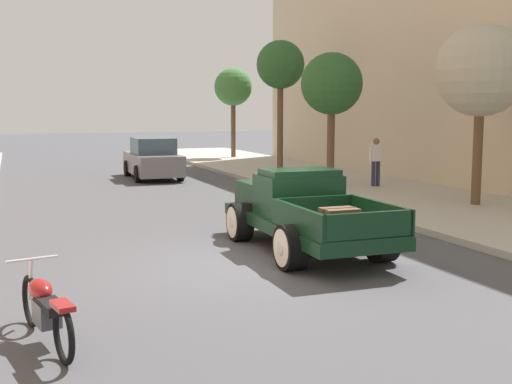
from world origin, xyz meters
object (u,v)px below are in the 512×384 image
object	(u,v)px
street_tree_second	(332,85)
car_background_grey	(153,160)
street_tree_farthest	(233,88)
street_tree_nearest	(481,71)
motorcycle_parked	(45,308)
hotrod_truck_dark_green	(300,211)
street_tree_third	(280,66)
pedestrian_sidewalk_right	(376,159)

from	to	relation	value
street_tree_second	car_background_grey	bearing A→B (deg)	129.77
car_background_grey	street_tree_farthest	world-z (taller)	street_tree_farthest
street_tree_farthest	street_tree_second	bearing A→B (deg)	-95.50
street_tree_nearest	motorcycle_parked	bearing A→B (deg)	-150.74
street_tree_nearest	hotrod_truck_dark_green	bearing A→B (deg)	-157.36
hotrod_truck_dark_green	car_background_grey	size ratio (longest dim) A/B	1.15
street_tree_third	street_tree_farthest	distance (m)	8.64
hotrod_truck_dark_green	street_tree_nearest	xyz separation A→B (m)	(6.63, 2.76, 3.03)
pedestrian_sidewalk_right	street_tree_second	xyz separation A→B (m)	(-1.42, 0.62, 2.51)
hotrod_truck_dark_green	street_tree_farthest	xyz separation A→B (m)	(6.31, 22.49, 3.22)
hotrod_truck_dark_green	street_tree_nearest	size ratio (longest dim) A/B	1.01
car_background_grey	street_tree_nearest	xyz separation A→B (m)	(6.64, -11.33, 3.01)
pedestrian_sidewalk_right	street_tree_nearest	distance (m)	5.49
motorcycle_parked	street_tree_nearest	xyz separation A→B (m)	(11.66, 6.54, 3.34)
car_background_grey	street_tree_second	distance (m)	8.22
motorcycle_parked	street_tree_farthest	xyz separation A→B (m)	(11.34, 26.26, 3.54)
street_tree_farthest	motorcycle_parked	bearing A→B (deg)	-113.37
street_tree_farthest	street_tree_nearest	bearing A→B (deg)	-89.07
motorcycle_parked	street_tree_farthest	bearing A→B (deg)	66.63
street_tree_second	street_tree_third	world-z (taller)	street_tree_third
hotrod_truck_dark_green	street_tree_nearest	distance (m)	7.79
pedestrian_sidewalk_right	street_tree_second	bearing A→B (deg)	156.27
pedestrian_sidewalk_right	car_background_grey	bearing A→B (deg)	134.12
hotrod_truck_dark_green	pedestrian_sidewalk_right	bearing A→B (deg)	49.88
motorcycle_parked	street_tree_nearest	size ratio (longest dim) A/B	0.43
motorcycle_parked	street_tree_second	world-z (taller)	street_tree_second
pedestrian_sidewalk_right	street_tree_nearest	bearing A→B (deg)	-86.66
hotrod_truck_dark_green	pedestrian_sidewalk_right	distance (m)	9.86
street_tree_second	street_tree_farthest	size ratio (longest dim) A/B	0.92
pedestrian_sidewalk_right	street_tree_farthest	bearing A→B (deg)	90.16
hotrod_truck_dark_green	pedestrian_sidewalk_right	size ratio (longest dim) A/B	3.01
hotrod_truck_dark_green	street_tree_farthest	world-z (taller)	street_tree_farthest
car_background_grey	pedestrian_sidewalk_right	world-z (taller)	pedestrian_sidewalk_right
hotrod_truck_dark_green	street_tree_second	world-z (taller)	street_tree_second
car_background_grey	pedestrian_sidewalk_right	bearing A→B (deg)	-45.88
pedestrian_sidewalk_right	hotrod_truck_dark_green	bearing A→B (deg)	-130.12
pedestrian_sidewalk_right	street_tree_third	distance (m)	7.32
street_tree_second	street_tree_nearest	bearing A→B (deg)	-72.51
car_background_grey	pedestrian_sidewalk_right	size ratio (longest dim) A/B	2.62
hotrod_truck_dark_green	street_tree_third	size ratio (longest dim) A/B	0.90
motorcycle_parked	pedestrian_sidewalk_right	bearing A→B (deg)	44.80
hotrod_truck_dark_green	street_tree_second	size ratio (longest dim) A/B	1.09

